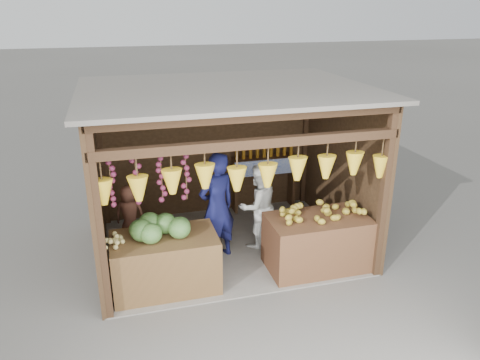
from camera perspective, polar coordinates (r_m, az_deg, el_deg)
name	(u,v)px	position (r m, az deg, el deg)	size (l,w,h in m)	color
ground	(228,246)	(7.95, -1.52, -8.03)	(80.00, 80.00, 0.00)	#514F49
stall_structure	(225,152)	(7.25, -1.82, 3.39)	(4.30, 3.30, 2.66)	slate
back_shelf	(264,167)	(8.99, 2.97, 1.55)	(1.25, 0.32, 1.32)	#382314
counter_left	(165,263)	(6.77, -9.09, -9.92)	(1.46, 0.85, 0.81)	#4B3419
counter_right	(317,243)	(7.25, 9.36, -7.56)	(1.51, 0.85, 0.84)	#4A2918
stool	(133,250)	(7.75, -12.89, -8.31)	(0.28, 0.28, 0.27)	black
man_standing	(217,207)	(7.24, -2.83, -3.30)	(0.64, 0.42, 1.76)	#131649
woman_standing	(258,206)	(7.67, 2.18, -3.21)	(0.70, 0.54, 1.43)	white
vendor_seated	(130,215)	(7.47, -13.26, -4.15)	(0.48, 0.31, 0.97)	#563022
melon_pile	(160,226)	(6.51, -9.70, -5.58)	(1.00, 0.50, 0.32)	#16541A
tanfruit_pile	(114,240)	(6.49, -15.15, -7.10)	(0.34, 0.40, 0.13)	#9F8749
mango_pile	(323,210)	(7.06, 10.13, -3.64)	(1.40, 0.64, 0.22)	#C27419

